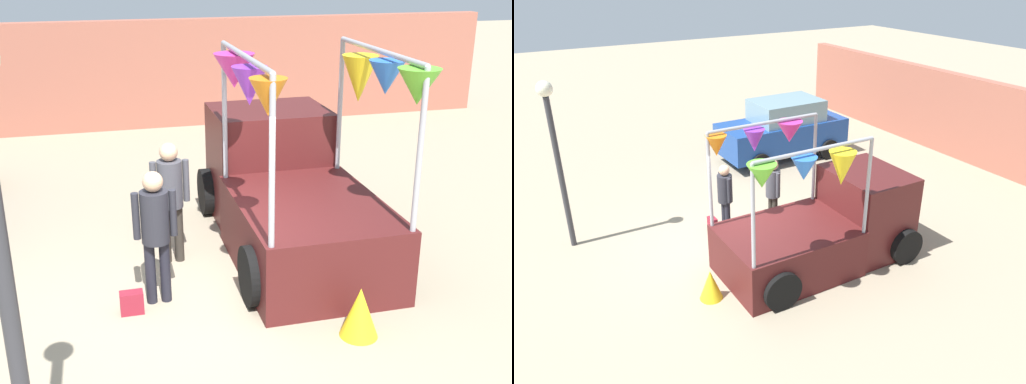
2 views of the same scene
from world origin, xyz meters
TOP-DOWN VIEW (x-y plane):
  - ground_plane at (0.00, 0.00)m, footprint 60.00×60.00m
  - vendor_truck at (1.52, 1.47)m, footprint 2.41×4.12m
  - parked_car at (-4.09, 3.81)m, footprint 1.88×4.00m
  - person_customer at (-0.55, 0.09)m, footprint 0.53×0.34m
  - person_vendor at (-0.23, 1.16)m, footprint 0.53×0.34m
  - handbag at (-0.90, -0.11)m, footprint 0.28×0.16m
  - street_lamp at (-1.79, -3.12)m, footprint 0.32×0.32m
  - brick_boundary_wall at (0.00, 8.73)m, footprint 18.00×0.36m
  - folded_kite_bundle_sunflower at (1.55, -1.25)m, footprint 0.60×0.60m

SIDE VIEW (x-z plane):
  - ground_plane at x=0.00m, z-range 0.00..0.00m
  - handbag at x=-0.90m, z-range 0.00..0.28m
  - folded_kite_bundle_sunflower at x=1.55m, z-range 0.00..0.60m
  - vendor_truck at x=1.52m, z-range -0.62..2.35m
  - parked_car at x=-4.09m, z-range 0.00..1.88m
  - person_customer at x=-0.55m, z-range 0.18..1.89m
  - person_vendor at x=-0.23m, z-range 0.18..1.91m
  - brick_boundary_wall at x=0.00m, z-range 0.00..2.60m
  - street_lamp at x=-1.79m, z-range 0.58..4.28m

